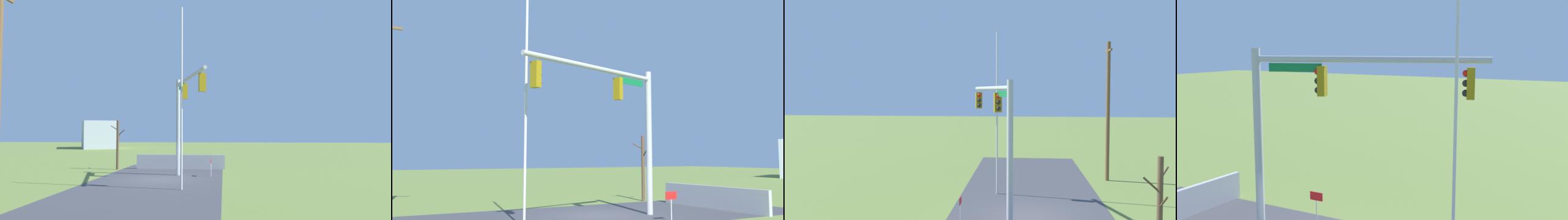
# 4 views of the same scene
# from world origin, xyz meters

# --- Properties ---
(ground_plane) EXTENTS (160.00, 160.00, 0.00)m
(ground_plane) POSITION_xyz_m (0.00, 0.00, 0.00)
(ground_plane) COLOR olive
(sidewalk_corner) EXTENTS (6.00, 6.00, 0.01)m
(sidewalk_corner) POSITION_xyz_m (3.23, -0.94, 0.00)
(sidewalk_corner) COLOR #B7B5AD
(sidewalk_corner) RESTS_ON ground_plane
(retaining_fence) EXTENTS (0.20, 7.06, 1.15)m
(retaining_fence) POSITION_xyz_m (6.45, -0.63, 0.58)
(retaining_fence) COLOR #A8A8AD
(retaining_fence) RESTS_ON ground_plane
(signal_mast) EXTENTS (7.36, 2.48, 6.62)m
(signal_mast) POSITION_xyz_m (0.26, -1.55, 4.67)
(signal_mast) COLOR #B2B5BA
(signal_mast) RESTS_ON ground_plane
(flagpole) EXTENTS (0.10, 0.10, 9.60)m
(flagpole) POSITION_xyz_m (-4.30, -1.91, 4.80)
(flagpole) COLOR silver
(flagpole) RESTS_ON ground_plane
(bare_tree) EXTENTS (1.27, 1.02, 3.90)m
(bare_tree) POSITION_xyz_m (5.82, 4.32, 2.01)
(bare_tree) COLOR brown
(bare_tree) RESTS_ON ground_plane
(open_sign) EXTENTS (0.56, 0.04, 1.22)m
(open_sign) POSITION_xyz_m (1.55, -3.24, 0.91)
(open_sign) COLOR silver
(open_sign) RESTS_ON ground_plane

